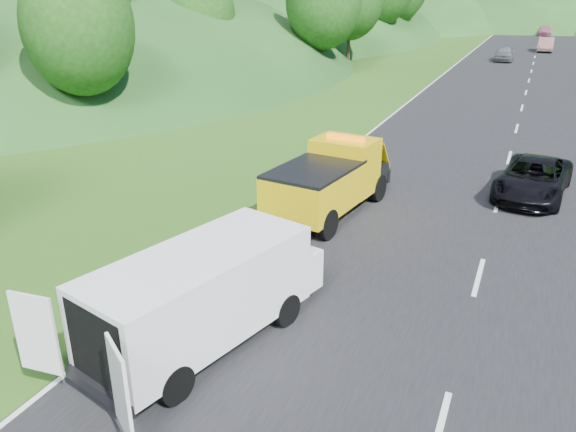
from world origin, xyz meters
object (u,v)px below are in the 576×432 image
at_px(tow_truck, 330,179).
at_px(suitcase, 170,264).
at_px(child, 237,294).
at_px(passing_suv, 530,196).
at_px(woman, 221,289).
at_px(white_van, 206,292).

distance_m(tow_truck, suitcase, 6.29).
xyz_separation_m(child, passing_suv, (6.35, 10.38, 0.00)).
distance_m(tow_truck, woman, 6.10).
xyz_separation_m(tow_truck, woman, (-0.73, -5.94, -1.18)).
xyz_separation_m(tow_truck, white_van, (0.16, -8.01, 0.03)).
bearing_deg(woman, child, -99.91).
relative_size(tow_truck, white_van, 0.90).
height_order(child, suitcase, suitcase).
bearing_deg(white_van, suitcase, 152.77).
bearing_deg(passing_suv, woman, -116.40).
distance_m(suitcase, passing_suv, 13.20).
bearing_deg(child, tow_truck, 100.79).
distance_m(child, suitcase, 2.14).
distance_m(white_van, child, 2.37).
height_order(child, passing_suv, passing_suv).
distance_m(white_van, passing_suv, 13.79).
xyz_separation_m(tow_truck, passing_suv, (6.11, 4.37, -1.18)).
bearing_deg(passing_suv, tow_truck, -137.26).
distance_m(white_van, suitcase, 3.49).
xyz_separation_m(white_van, suitcase, (-2.51, 2.24, -0.93)).
xyz_separation_m(suitcase, passing_suv, (8.46, 10.14, -0.28)).
height_order(white_van, woman, white_van).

